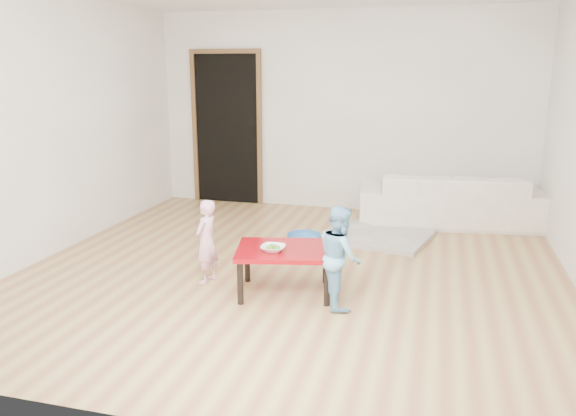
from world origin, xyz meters
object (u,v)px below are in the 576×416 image
at_px(red_table, 285,271).
at_px(basin, 304,239).
at_px(child_blue, 340,257).
at_px(sofa, 450,199).
at_px(bowl, 273,248).
at_px(child_pink, 206,242).

height_order(red_table, basin, red_table).
relative_size(red_table, child_blue, 0.97).
distance_m(sofa, child_blue, 2.89).
distance_m(bowl, child_blue, 0.56).
bearing_deg(sofa, child_pink, 43.43).
height_order(red_table, child_blue, child_blue).
bearing_deg(sofa, basin, 32.83).
height_order(red_table, bowl, bowl).
relative_size(child_blue, basin, 2.21).
relative_size(child_pink, basin, 2.02).
xyz_separation_m(red_table, basin, (-0.16, 1.35, -0.14)).
height_order(child_pink, basin, child_pink).
height_order(bowl, basin, bowl).
xyz_separation_m(red_table, bowl, (-0.07, -0.11, 0.22)).
height_order(bowl, child_pink, child_pink).
bearing_deg(basin, child_blue, -66.43).
relative_size(bowl, child_blue, 0.24).
distance_m(red_table, basin, 1.37).
relative_size(sofa, child_blue, 2.63).
bearing_deg(red_table, child_blue, -14.83).
bearing_deg(bowl, basin, 93.31).
bearing_deg(child_pink, basin, 164.61).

